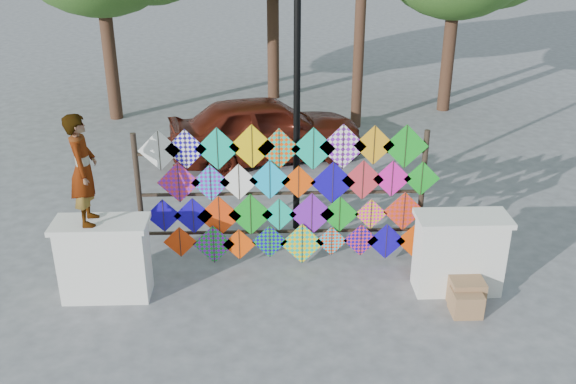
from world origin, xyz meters
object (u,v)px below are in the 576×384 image
at_px(kite_rack, 288,195).
at_px(vendor_woman, 83,170).
at_px(sedan, 266,128).
at_px(lamppost, 297,87).

bearing_deg(kite_rack, vendor_woman, -162.47).
height_order(vendor_woman, sedan, vendor_woman).
bearing_deg(sedan, vendor_woman, 141.36).
xyz_separation_m(kite_rack, vendor_woman, (-2.93, -0.93, 0.86)).
bearing_deg(lamppost, sedan, 98.66).
distance_m(kite_rack, vendor_woman, 3.19).
distance_m(sedan, lamppost, 4.11).
bearing_deg(sedan, kite_rack, 169.48).
distance_m(kite_rack, lamppost, 1.94).
xyz_separation_m(kite_rack, lamppost, (0.20, 1.27, 1.44)).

